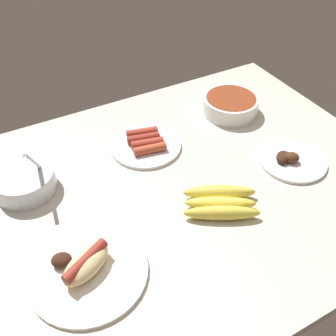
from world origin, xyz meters
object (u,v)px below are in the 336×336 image
at_px(bowl_chili, 230,104).
at_px(plate_hotdog_assembled, 86,268).
at_px(bowl_coleslaw, 24,180).
at_px(banana_bunch, 220,202).
at_px(plate_grilled_meat, 291,160).
at_px(plate_sausages, 146,144).

relative_size(bowl_chili, plate_hotdog_assembled, 0.69).
height_order(bowl_coleslaw, plate_hotdog_assembled, bowl_coleslaw).
bearing_deg(banana_bunch, bowl_coleslaw, 144.02).
bearing_deg(banana_bunch, plate_grilled_meat, 9.58).
height_order(bowl_coleslaw, bowl_chili, bowl_coleslaw).
relative_size(bowl_coleslaw, plate_sausages, 0.76).
relative_size(bowl_coleslaw, plate_hotdog_assembled, 0.62).
height_order(banana_bunch, plate_sausages, banana_bunch).
bearing_deg(banana_bunch, plate_hotdog_assembled, -176.78).
relative_size(banana_bunch, bowl_chili, 1.19).
height_order(plate_grilled_meat, plate_hotdog_assembled, plate_hotdog_assembled).
distance_m(bowl_chili, plate_hotdog_assembled, 0.71).
bearing_deg(bowl_chili, bowl_coleslaw, -176.73).
distance_m(plate_grilled_meat, bowl_coleslaw, 0.72).
bearing_deg(bowl_coleslaw, plate_hotdog_assembled, -80.81).
relative_size(plate_grilled_meat, bowl_coleslaw, 1.18).
height_order(plate_sausages, bowl_chili, bowl_chili).
distance_m(bowl_coleslaw, banana_bunch, 0.50).
relative_size(banana_bunch, plate_sausages, 1.01).
bearing_deg(banana_bunch, bowl_chili, 51.48).
relative_size(banana_bunch, plate_hotdog_assembled, 0.82).
bearing_deg(plate_grilled_meat, banana_bunch, -170.42).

